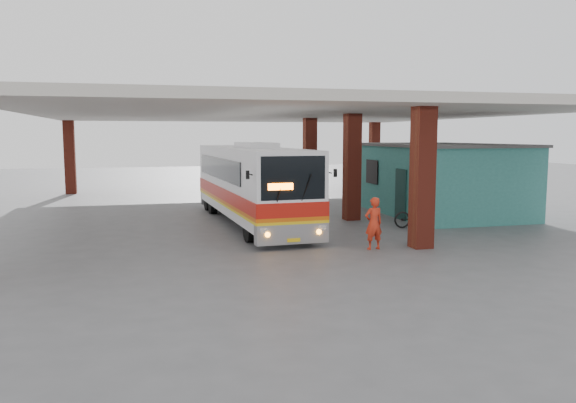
# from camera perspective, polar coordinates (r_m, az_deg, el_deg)

# --- Properties ---
(ground) EXTENTS (90.00, 90.00, 0.00)m
(ground) POSITION_cam_1_polar(r_m,az_deg,el_deg) (19.67, 1.40, -3.45)
(ground) COLOR #515154
(ground) RESTS_ON ground
(brick_columns) EXTENTS (20.10, 21.60, 4.35)m
(brick_columns) POSITION_cam_1_polar(r_m,az_deg,el_deg) (24.59, 1.41, 3.70)
(brick_columns) COLOR maroon
(brick_columns) RESTS_ON ground
(canopy_roof) EXTENTS (21.00, 23.00, 0.30)m
(canopy_roof) POSITION_cam_1_polar(r_m,az_deg,el_deg) (25.80, -1.51, 9.01)
(canopy_roof) COLOR beige
(canopy_roof) RESTS_ON brick_columns
(shop_building) EXTENTS (5.20, 8.20, 3.11)m
(shop_building) POSITION_cam_1_polar(r_m,az_deg,el_deg) (26.07, 14.97, 2.30)
(shop_building) COLOR #317A73
(shop_building) RESTS_ON ground
(coach_bus) EXTENTS (2.87, 11.14, 3.21)m
(coach_bus) POSITION_cam_1_polar(r_m,az_deg,el_deg) (22.11, -3.81, 1.84)
(coach_bus) COLOR white
(coach_bus) RESTS_ON ground
(motorcycle) EXTENTS (1.92, 0.79, 0.99)m
(motorcycle) POSITION_cam_1_polar(r_m,az_deg,el_deg) (21.75, 13.06, -1.32)
(motorcycle) COLOR black
(motorcycle) RESTS_ON ground
(pedestrian) EXTENTS (0.63, 0.45, 1.61)m
(pedestrian) POSITION_cam_1_polar(r_m,az_deg,el_deg) (17.33, 8.69, -2.21)
(pedestrian) COLOR red
(pedestrian) RESTS_ON ground
(red_chair) EXTENTS (0.41, 0.41, 0.78)m
(red_chair) POSITION_cam_1_polar(r_m,az_deg,el_deg) (28.68, 6.83, 0.46)
(red_chair) COLOR #B31F13
(red_chair) RESTS_ON ground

